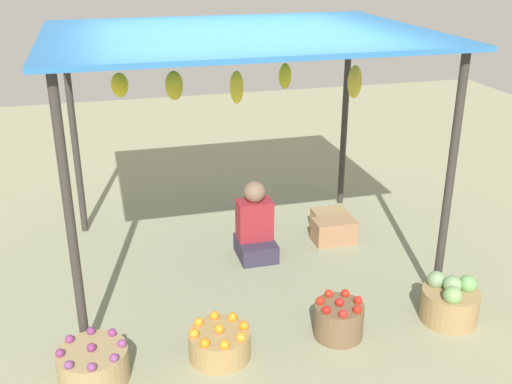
{
  "coord_description": "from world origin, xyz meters",
  "views": [
    {
      "loc": [
        -1.22,
        -5.15,
        2.91
      ],
      "look_at": [
        0.0,
        -0.56,
        0.95
      ],
      "focal_mm": 42.77,
      "sensor_mm": 36.0,
      "label": 1
    }
  ],
  "objects_px": {
    "wooden_crate_near_vendor": "(334,231)",
    "basket_purple_onions": "(93,364)",
    "vendor_person": "(255,228)",
    "basket_cabbages": "(450,302)",
    "basket_oranges": "(220,343)",
    "basket_red_tomatoes": "(339,319)",
    "wooden_crate_stacked_rear": "(330,220)"
  },
  "relations": [
    {
      "from": "basket_cabbages",
      "to": "basket_red_tomatoes",
      "type": "bearing_deg",
      "value": 178.45
    },
    {
      "from": "vendor_person",
      "to": "basket_purple_onions",
      "type": "xyz_separation_m",
      "value": [
        -1.59,
        -1.52,
        -0.17
      ]
    },
    {
      "from": "basket_red_tomatoes",
      "to": "wooden_crate_near_vendor",
      "type": "height_order",
      "value": "basket_red_tomatoes"
    },
    {
      "from": "basket_oranges",
      "to": "basket_cabbages",
      "type": "xyz_separation_m",
      "value": [
        1.93,
        -0.01,
        0.05
      ]
    },
    {
      "from": "wooden_crate_near_vendor",
      "to": "vendor_person",
      "type": "bearing_deg",
      "value": -175.26
    },
    {
      "from": "vendor_person",
      "to": "wooden_crate_near_vendor",
      "type": "xyz_separation_m",
      "value": [
        0.87,
        0.07,
        -0.17
      ]
    },
    {
      "from": "wooden_crate_stacked_rear",
      "to": "basket_purple_onions",
      "type": "bearing_deg",
      "value": -143.27
    },
    {
      "from": "basket_red_tomatoes",
      "to": "wooden_crate_stacked_rear",
      "type": "bearing_deg",
      "value": 70.79
    },
    {
      "from": "vendor_person",
      "to": "wooden_crate_near_vendor",
      "type": "height_order",
      "value": "vendor_person"
    },
    {
      "from": "basket_purple_onions",
      "to": "wooden_crate_near_vendor",
      "type": "height_order",
      "value": "basket_purple_onions"
    },
    {
      "from": "vendor_person",
      "to": "basket_red_tomatoes",
      "type": "bearing_deg",
      "value": -78.58
    },
    {
      "from": "basket_oranges",
      "to": "basket_cabbages",
      "type": "relative_size",
      "value": 1.0
    },
    {
      "from": "basket_purple_onions",
      "to": "basket_red_tomatoes",
      "type": "bearing_deg",
      "value": 1.55
    },
    {
      "from": "basket_purple_onions",
      "to": "basket_cabbages",
      "type": "xyz_separation_m",
      "value": [
        2.85,
        0.02,
        0.04
      ]
    },
    {
      "from": "basket_red_tomatoes",
      "to": "basket_oranges",
      "type": "bearing_deg",
      "value": -178.96
    },
    {
      "from": "vendor_person",
      "to": "basket_red_tomatoes",
      "type": "relative_size",
      "value": 2.0
    },
    {
      "from": "basket_purple_onions",
      "to": "basket_cabbages",
      "type": "height_order",
      "value": "basket_cabbages"
    },
    {
      "from": "basket_purple_onions",
      "to": "basket_cabbages",
      "type": "distance_m",
      "value": 2.85
    },
    {
      "from": "basket_purple_onions",
      "to": "basket_oranges",
      "type": "height_order",
      "value": "basket_purple_onions"
    },
    {
      "from": "basket_cabbages",
      "to": "wooden_crate_near_vendor",
      "type": "relative_size",
      "value": 1.08
    },
    {
      "from": "wooden_crate_near_vendor",
      "to": "basket_red_tomatoes",
      "type": "bearing_deg",
      "value": -110.34
    },
    {
      "from": "wooden_crate_near_vendor",
      "to": "wooden_crate_stacked_rear",
      "type": "relative_size",
      "value": 1.17
    },
    {
      "from": "vendor_person",
      "to": "basket_cabbages",
      "type": "xyz_separation_m",
      "value": [
        1.26,
        -1.5,
        -0.13
      ]
    },
    {
      "from": "basket_purple_onions",
      "to": "wooden_crate_stacked_rear",
      "type": "bearing_deg",
      "value": 36.73
    },
    {
      "from": "basket_red_tomatoes",
      "to": "basket_cabbages",
      "type": "bearing_deg",
      "value": -1.55
    },
    {
      "from": "vendor_person",
      "to": "basket_purple_onions",
      "type": "bearing_deg",
      "value": -136.27
    },
    {
      "from": "basket_cabbages",
      "to": "wooden_crate_stacked_rear",
      "type": "height_order",
      "value": "basket_cabbages"
    },
    {
      "from": "vendor_person",
      "to": "basket_red_tomatoes",
      "type": "distance_m",
      "value": 1.51
    },
    {
      "from": "wooden_crate_stacked_rear",
      "to": "wooden_crate_near_vendor",
      "type": "bearing_deg",
      "value": -102.96
    },
    {
      "from": "basket_red_tomatoes",
      "to": "wooden_crate_near_vendor",
      "type": "bearing_deg",
      "value": 69.66
    },
    {
      "from": "vendor_person",
      "to": "basket_oranges",
      "type": "distance_m",
      "value": 1.64
    },
    {
      "from": "wooden_crate_near_vendor",
      "to": "basket_purple_onions",
      "type": "bearing_deg",
      "value": -147.06
    }
  ]
}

